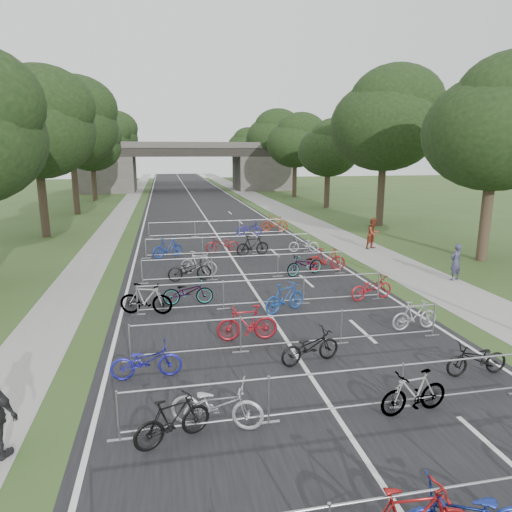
% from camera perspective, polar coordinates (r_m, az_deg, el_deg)
% --- Properties ---
extents(road, '(11.00, 140.00, 0.01)m').
position_cam_1_polar(road, '(55.29, -7.75, 6.89)').
color(road, black).
rests_on(road, ground).
extents(sidewalk_right, '(3.00, 140.00, 0.01)m').
position_cam_1_polar(sidewalk_right, '(56.37, 0.45, 7.12)').
color(sidewalk_right, gray).
rests_on(sidewalk_right, ground).
extents(sidewalk_left, '(2.00, 140.00, 0.01)m').
position_cam_1_polar(sidewalk_left, '(55.32, -15.57, 6.54)').
color(sidewalk_left, gray).
rests_on(sidewalk_left, ground).
extents(lane_markings, '(0.12, 140.00, 0.00)m').
position_cam_1_polar(lane_markings, '(55.29, -7.75, 6.88)').
color(lane_markings, silver).
rests_on(lane_markings, ground).
extents(overpass_bridge, '(31.00, 8.00, 7.05)m').
position_cam_1_polar(overpass_bridge, '(70.01, -8.68, 10.99)').
color(overpass_bridge, '#45423D').
rests_on(overpass_bridge, ground).
extents(tree_right_0, '(7.17, 7.17, 10.93)m').
position_cam_1_polar(tree_right_0, '(26.67, 28.10, 14.12)').
color(tree_right_0, '#33261C').
rests_on(tree_right_0, ground).
extents(tree_left_1, '(7.56, 7.56, 11.53)m').
position_cam_1_polar(tree_left_1, '(33.79, -25.74, 14.43)').
color(tree_left_1, '#33261C').
rests_on(tree_left_1, ground).
extents(tree_right_1, '(8.18, 8.18, 12.47)m').
position_cam_1_polar(tree_right_1, '(36.85, 16.06, 15.87)').
color(tree_right_1, '#33261C').
rests_on(tree_right_1, ground).
extents(tree_left_2, '(8.40, 8.40, 12.81)m').
position_cam_1_polar(tree_left_2, '(45.57, -22.14, 15.05)').
color(tree_left_2, '#33261C').
rests_on(tree_left_2, ground).
extents(tree_right_2, '(6.16, 6.16, 9.39)m').
position_cam_1_polar(tree_right_2, '(47.80, 9.19, 13.06)').
color(tree_right_2, '#33261C').
rests_on(tree_right_2, ground).
extents(tree_left_3, '(6.72, 6.72, 10.25)m').
position_cam_1_polar(tree_left_3, '(57.36, -19.82, 12.96)').
color(tree_left_3, '#33261C').
rests_on(tree_left_3, ground).
extents(tree_right_3, '(7.17, 7.17, 10.93)m').
position_cam_1_polar(tree_right_3, '(59.21, 5.06, 14.05)').
color(tree_right_3, '#33261C').
rests_on(tree_right_3, ground).
extents(tree_left_4, '(7.56, 7.56, 11.53)m').
position_cam_1_polar(tree_left_4, '(69.28, -18.46, 13.59)').
color(tree_left_4, '#33261C').
rests_on(tree_left_4, ground).
extents(tree_right_4, '(8.18, 8.18, 12.47)m').
position_cam_1_polar(tree_right_4, '(70.83, 2.25, 14.68)').
color(tree_right_4, '#33261C').
rests_on(tree_right_4, ground).
extents(tree_left_5, '(8.40, 8.40, 12.81)m').
position_cam_1_polar(tree_left_5, '(81.23, -17.50, 14.04)').
color(tree_left_5, '#33261C').
rests_on(tree_left_5, ground).
extents(tree_right_5, '(6.16, 6.16, 9.39)m').
position_cam_1_polar(tree_right_5, '(82.51, 0.23, 13.08)').
color(tree_right_5, '#33261C').
rests_on(tree_right_5, ground).
extents(tree_left_6, '(6.72, 6.72, 10.25)m').
position_cam_1_polar(tree_left_6, '(93.15, -16.68, 12.86)').
color(tree_left_6, '#33261C').
rests_on(tree_left_6, ground).
extents(tree_right_6, '(7.17, 7.17, 10.93)m').
position_cam_1_polar(tree_right_6, '(94.30, -1.28, 13.64)').
color(tree_right_6, '#33261C').
rests_on(tree_right_6, ground).
extents(barrier_row_1, '(9.70, 0.08, 1.10)m').
position_cam_1_polar(barrier_row_1, '(10.52, 10.10, -16.48)').
color(barrier_row_1, '#93959A').
rests_on(barrier_row_1, ground).
extents(barrier_row_2, '(9.70, 0.08, 1.10)m').
position_cam_1_polar(barrier_row_2, '(13.59, 4.52, -9.31)').
color(barrier_row_2, '#93959A').
rests_on(barrier_row_2, ground).
extents(barrier_row_3, '(9.70, 0.08, 1.10)m').
position_cam_1_polar(barrier_row_3, '(17.06, 1.03, -4.60)').
color(barrier_row_3, '#93959A').
rests_on(barrier_row_3, ground).
extents(barrier_row_4, '(9.70, 0.08, 1.10)m').
position_cam_1_polar(barrier_row_4, '(20.84, -1.33, -1.36)').
color(barrier_row_4, '#93959A').
rests_on(barrier_row_4, ground).
extents(barrier_row_5, '(9.70, 0.08, 1.10)m').
position_cam_1_polar(barrier_row_5, '(25.65, -3.29, 1.34)').
color(barrier_row_5, '#93959A').
rests_on(barrier_row_5, ground).
extents(barrier_row_6, '(9.70, 0.08, 1.10)m').
position_cam_1_polar(barrier_row_6, '(31.51, -4.85, 3.48)').
color(barrier_row_6, '#93959A').
rests_on(barrier_row_6, ground).
extents(bike_4, '(1.69, 1.07, 0.98)m').
position_cam_1_polar(bike_4, '(9.72, -10.35, -19.54)').
color(bike_4, black).
rests_on(bike_4, ground).
extents(bike_5, '(2.10, 1.30, 1.04)m').
position_cam_1_polar(bike_5, '(10.03, -4.91, -18.05)').
color(bike_5, '#AAA8B0').
rests_on(bike_5, ground).
extents(bike_6, '(1.71, 0.65, 1.00)m').
position_cam_1_polar(bike_6, '(11.03, 19.15, -15.83)').
color(bike_6, '#93959A').
rests_on(bike_6, ground).
extents(bike_7, '(1.71, 0.60, 0.90)m').
position_cam_1_polar(bike_7, '(13.34, 25.93, -11.53)').
color(bike_7, black).
rests_on(bike_7, ground).
extents(bike_8, '(1.81, 0.67, 0.94)m').
position_cam_1_polar(bike_8, '(12.24, -13.55, -12.64)').
color(bike_8, navy).
rests_on(bike_8, ground).
extents(bike_9, '(1.90, 0.62, 1.12)m').
position_cam_1_polar(bike_9, '(14.08, -1.12, -8.39)').
color(bike_9, maroon).
rests_on(bike_9, ground).
extents(bike_10, '(1.88, 1.02, 0.94)m').
position_cam_1_polar(bike_10, '(12.78, 6.78, -11.23)').
color(bike_10, black).
rests_on(bike_10, ground).
extents(bike_11, '(1.64, 0.55, 0.97)m').
position_cam_1_polar(bike_11, '(15.77, 19.24, -7.06)').
color(bike_11, '#9E9CA4').
rests_on(bike_11, ground).
extents(bike_12, '(1.96, 1.00, 1.13)m').
position_cam_1_polar(bike_12, '(16.73, -13.59, -5.25)').
color(bike_12, '#93959A').
rests_on(bike_12, ground).
extents(bike_13, '(1.91, 0.72, 0.99)m').
position_cam_1_polar(bike_13, '(17.47, -8.51, -4.48)').
color(bike_13, '#93959A').
rests_on(bike_13, ground).
extents(bike_14, '(1.84, 1.24, 1.08)m').
position_cam_1_polar(bike_14, '(16.53, 3.62, -5.22)').
color(bike_14, '#1A4393').
rests_on(bike_14, ground).
extents(bike_15, '(1.94, 0.98, 0.97)m').
position_cam_1_polar(bike_15, '(18.44, 14.23, -3.85)').
color(bike_15, maroon).
rests_on(bike_15, ground).
extents(bike_16, '(2.01, 0.86, 1.03)m').
position_cam_1_polar(bike_16, '(20.67, -8.30, -1.70)').
color(bike_16, black).
rests_on(bike_16, ground).
extents(bike_17, '(1.90, 1.38, 1.13)m').
position_cam_1_polar(bike_17, '(21.51, -7.18, -0.95)').
color(bike_17, gray).
rests_on(bike_17, ground).
extents(bike_18, '(2.06, 1.26, 1.02)m').
position_cam_1_polar(bike_18, '(21.50, 6.11, -1.08)').
color(bike_18, '#93959A').
rests_on(bike_18, ground).
extents(bike_19, '(1.92, 0.77, 1.12)m').
position_cam_1_polar(bike_19, '(22.46, 8.80, -0.42)').
color(bike_19, maroon).
rests_on(bike_19, ground).
extents(bike_20, '(1.84, 1.23, 1.08)m').
position_cam_1_polar(bike_20, '(25.36, -11.01, 0.98)').
color(bike_20, navy).
rests_on(bike_20, ground).
extents(bike_21, '(1.99, 0.86, 1.02)m').
position_cam_1_polar(bike_21, '(26.20, -4.23, 1.48)').
color(bike_21, maroon).
rests_on(bike_21, ground).
extents(bike_22, '(1.98, 0.86, 1.15)m').
position_cam_1_polar(bike_22, '(25.39, -0.44, 1.31)').
color(bike_22, black).
rests_on(bike_22, ground).
extents(bike_23, '(1.83, 0.95, 0.91)m').
position_cam_1_polar(bike_23, '(26.48, 6.00, 1.46)').
color(bike_23, '#9A98A0').
rests_on(bike_23, ground).
extents(bike_26, '(1.80, 0.64, 0.94)m').
position_cam_1_polar(bike_26, '(31.69, -0.86, 3.44)').
color(bike_26, navy).
rests_on(bike_26, ground).
extents(bike_27, '(1.99, 0.77, 1.17)m').
position_cam_1_polar(bike_27, '(33.24, 2.34, 4.07)').
color(bike_27, maroon).
rests_on(bike_27, ground).
extents(pedestrian_a, '(0.69, 0.55, 1.68)m').
position_cam_1_polar(pedestrian_a, '(22.32, 23.68, -0.72)').
color(pedestrian_a, '#313149').
rests_on(pedestrian_a, ground).
extents(pedestrian_b, '(1.09, 0.98, 1.83)m').
position_cam_1_polar(pedestrian_b, '(28.05, 14.44, 2.72)').
color(pedestrian_b, maroon).
rests_on(pedestrian_b, ground).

